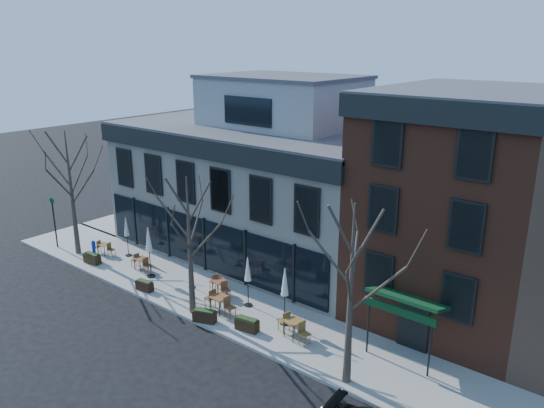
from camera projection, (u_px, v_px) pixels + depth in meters
The scene contains 24 objects.
ground at pixel (207, 273), 31.47m from camera, with size 120.00×120.00×0.00m, color black.
sidewalk_front at pixel (221, 302), 27.89m from camera, with size 33.50×4.70×0.15m, color gray.
sidewalk_side at pixel (162, 211), 42.66m from camera, with size 4.50×12.00×0.15m, color gray.
corner_building at pixel (262, 180), 33.79m from camera, with size 18.39×10.39×11.10m.
red_brick_building at pixel (465, 204), 25.68m from camera, with size 8.20×11.78×11.18m.
tree_corner at pixel (71, 192), 32.94m from camera, with size 3.93×3.98×7.92m.
tree_mid at pixel (190, 245), 25.64m from camera, with size 3.50×3.55×7.04m.
tree_right at pixel (351, 294), 20.16m from camera, with size 3.72×3.77×7.48m.
sign_pole at pixel (54, 219), 34.57m from camera, with size 0.50×0.10×3.40m.
call_box at pixel (94, 249), 32.98m from camera, with size 0.25×0.25×1.26m.
cafe_set_0 at pixel (104, 248), 33.81m from camera, with size 1.64×0.77×0.84m.
cafe_set_1 at pixel (141, 263), 31.49m from camera, with size 1.72×0.71×0.90m.
cafe_set_3 at pixel (220, 286), 28.48m from camera, with size 1.83×0.94×0.94m.
cafe_set_4 at pixel (220, 302), 26.55m from camera, with size 2.01×0.84×1.05m.
cafe_set_5 at pixel (294, 327), 24.28m from camera, with size 2.02×0.95×1.03m.
umbrella_0 at pixel (126, 229), 33.17m from camera, with size 0.41×0.41×2.58m.
umbrella_1 at pixel (149, 242), 30.08m from camera, with size 0.49×0.49×3.03m.
umbrella_2 at pixel (190, 258), 28.85m from camera, with size 0.39×0.39×2.46m.
umbrella_3 at pixel (248, 272), 26.80m from camera, with size 0.43×0.43×2.69m.
umbrella_4 at pixel (285, 285), 25.01m from camera, with size 0.46×0.46×2.90m.
planter_0 at pixel (92, 258), 32.48m from camera, with size 1.19×0.59×0.64m.
planter_1 at pixel (145, 285), 28.96m from camera, with size 1.06×0.53×0.57m.
planter_2 at pixel (205, 316), 25.70m from camera, with size 1.22×0.83×0.63m.
planter_3 at pixel (247, 324), 24.94m from camera, with size 1.20×0.63×0.64m.
Camera 1 is at (21.16, -19.98, 13.24)m, focal length 35.00 mm.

